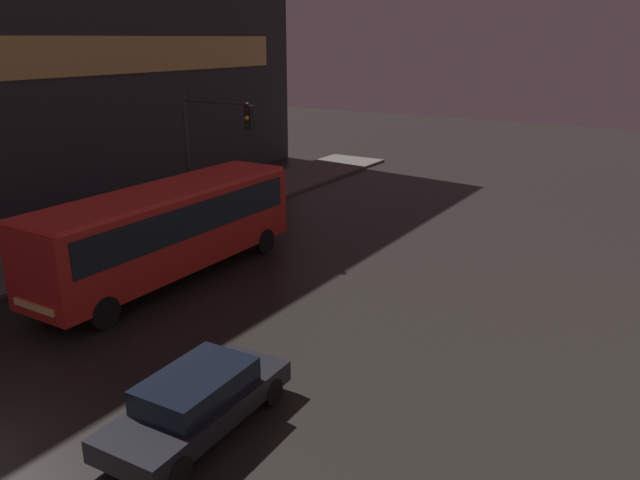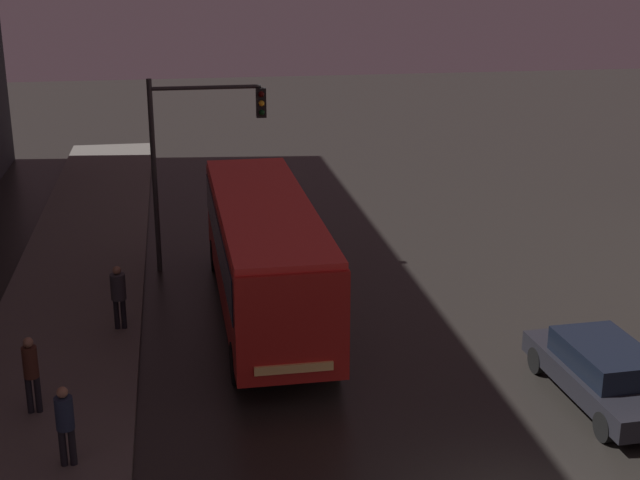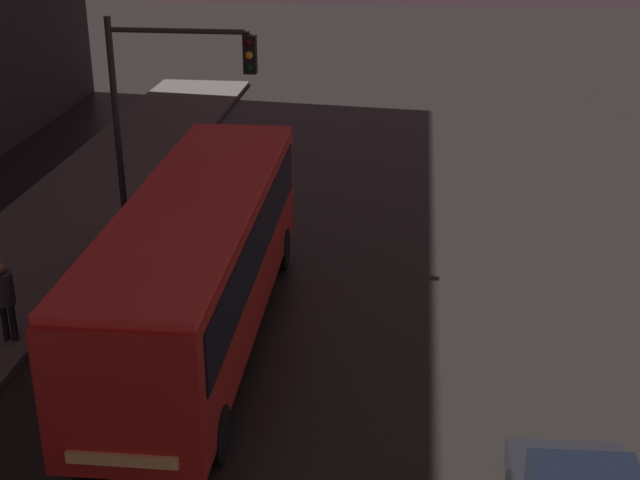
# 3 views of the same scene
# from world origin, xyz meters

# --- Properties ---
(bus_near) EXTENTS (2.67, 10.77, 3.28)m
(bus_near) POSITION_xyz_m (-3.59, 10.30, 2.02)
(bus_near) COLOR #AD1E19
(bus_near) RESTS_ON ground
(pedestrian_near) EXTENTS (0.46, 0.46, 1.74)m
(pedestrian_near) POSITION_xyz_m (-7.51, 9.68, 1.19)
(pedestrian_near) COLOR black
(pedestrian_near) RESTS_ON sidewalk_left
(traffic_light_main) EXTENTS (3.56, 0.35, 6.06)m
(traffic_light_main) POSITION_xyz_m (-5.28, 14.47, 4.13)
(traffic_light_main) COLOR #2D2D2D
(traffic_light_main) RESTS_ON ground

